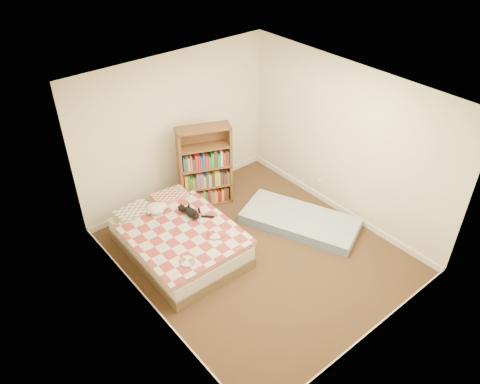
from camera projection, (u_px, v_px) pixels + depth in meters
room at (259, 187)px, 6.24m from camera, size 3.51×4.01×2.51m
bed at (178, 239)px, 6.84m from camera, size 1.42×1.93×0.51m
bookshelf at (205, 175)px, 7.69m from camera, size 0.96×0.61×1.42m
floor_mattress at (300, 221)px, 7.43m from camera, size 1.46×1.98×0.16m
black_cat at (191, 212)px, 6.90m from camera, size 0.26×0.57×0.13m
white_dog at (157, 208)px, 6.95m from camera, size 0.34×0.35×0.13m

